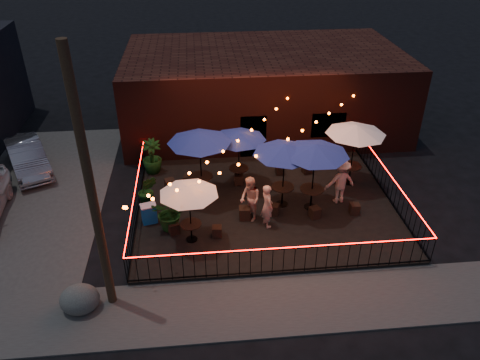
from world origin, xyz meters
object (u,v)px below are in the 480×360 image
(utility_pole, at_px, (91,192))
(cafe_table_4, at_px, (316,150))
(cafe_table_1, at_px, (199,138))
(cafe_table_5, at_px, (356,130))
(boulder, at_px, (80,299))
(cooler, at_px, (149,213))
(cafe_table_2, at_px, (285,150))
(cafe_table_0, at_px, (189,191))
(cafe_table_3, at_px, (239,136))

(utility_pole, height_order, cafe_table_4, utility_pole)
(cafe_table_1, distance_m, cafe_table_5, 6.29)
(cafe_table_4, bearing_deg, boulder, -151.16)
(utility_pole, distance_m, cafe_table_4, 8.38)
(cafe_table_1, distance_m, cafe_table_4, 4.45)
(cooler, bearing_deg, cafe_table_2, -7.27)
(cafe_table_0, height_order, boulder, cafe_table_0)
(utility_pole, distance_m, cooler, 5.24)
(cafe_table_2, distance_m, boulder, 8.69)
(cafe_table_2, distance_m, cafe_table_3, 2.34)
(cafe_table_3, bearing_deg, cafe_table_4, -37.82)
(cafe_table_3, distance_m, cafe_table_5, 4.72)
(cafe_table_1, height_order, cafe_table_3, cafe_table_1)
(cafe_table_2, bearing_deg, boulder, -145.67)
(utility_pole, relative_size, cafe_table_2, 2.99)
(cafe_table_1, bearing_deg, cafe_table_3, 23.09)
(utility_pole, relative_size, cafe_table_1, 2.87)
(cafe_table_4, height_order, cafe_table_5, cafe_table_4)
(cafe_table_1, distance_m, cafe_table_2, 3.32)
(cooler, bearing_deg, boulder, -128.57)
(utility_pole, distance_m, cafe_table_1, 6.42)
(cafe_table_4, bearing_deg, cafe_table_5, 39.06)
(cafe_table_2, bearing_deg, cafe_table_1, 161.43)
(cafe_table_2, relative_size, cooler, 3.50)
(utility_pole, distance_m, cafe_table_5, 11.00)
(cooler, bearing_deg, cafe_table_5, -1.06)
(cafe_table_3, xyz_separation_m, cooler, (-3.60, -2.41, -1.87))
(cafe_table_2, distance_m, cafe_table_5, 3.42)
(cafe_table_2, relative_size, cafe_table_5, 0.93)
(cafe_table_4, bearing_deg, cafe_table_0, -161.32)
(cafe_table_5, bearing_deg, utility_pole, -147.50)
(cafe_table_5, distance_m, cooler, 8.79)
(cafe_table_5, bearing_deg, cafe_table_4, -140.94)
(utility_pole, bearing_deg, cafe_table_1, 62.36)
(cafe_table_3, relative_size, cooler, 3.44)
(cafe_table_0, distance_m, boulder, 4.75)
(cafe_table_0, xyz_separation_m, cafe_table_5, (6.74, 3.25, 0.39))
(cafe_table_0, bearing_deg, cafe_table_1, 81.26)
(cafe_table_1, relative_size, cafe_table_2, 1.04)
(boulder, bearing_deg, cafe_table_2, 34.33)
(boulder, bearing_deg, cafe_table_3, 50.24)
(cafe_table_2, bearing_deg, cafe_table_4, -16.42)
(utility_pole, height_order, cooler, utility_pole)
(utility_pole, xyz_separation_m, cafe_table_5, (9.20, 5.86, -1.39))
(cafe_table_4, distance_m, cafe_table_5, 2.65)
(utility_pole, xyz_separation_m, cooler, (0.90, 3.83, -3.46))
(cafe_table_5, xyz_separation_m, cooler, (-8.30, -2.03, -2.08))
(cafe_table_1, xyz_separation_m, boulder, (-3.80, -5.80, -2.30))
(cafe_table_1, height_order, cafe_table_2, cafe_table_1)
(cafe_table_2, xyz_separation_m, cafe_table_5, (3.14, 1.35, 0.02))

